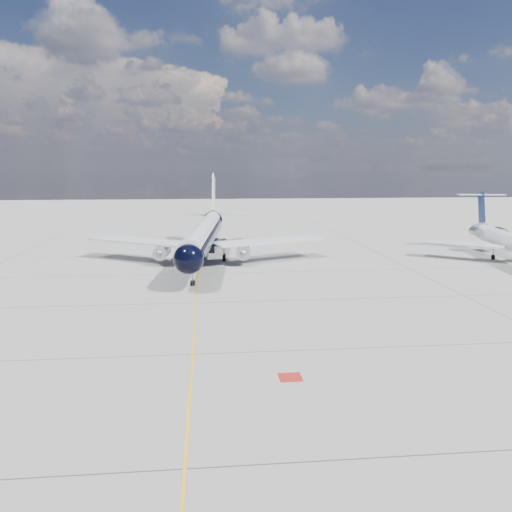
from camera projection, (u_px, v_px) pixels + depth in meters
name	position (u px, v px, depth m)	size (l,w,h in m)	color
ground	(199.00, 266.00, 72.86)	(320.00, 320.00, 0.00)	#98958D
taxiway_centerline	(198.00, 274.00, 67.96)	(0.16, 160.00, 0.01)	#F1B40C
red_marking	(290.00, 377.00, 34.33)	(1.60, 1.60, 0.01)	maroon
main_airliner	(204.00, 234.00, 76.74)	(37.40, 45.70, 13.20)	black
regional_jet	(505.00, 239.00, 78.51)	(25.76, 29.92, 10.17)	silver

